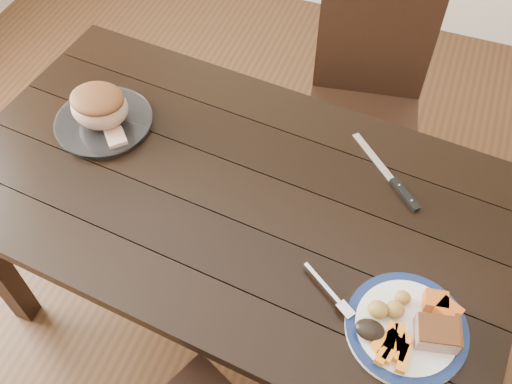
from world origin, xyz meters
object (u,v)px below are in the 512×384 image
(dinner_plate, at_px, (406,328))
(chair_far, at_px, (365,99))
(fork, at_px, (331,294))
(dining_table, at_px, (233,209))
(serving_platter, at_px, (104,123))
(carving_knife, at_px, (397,185))
(pork_slice, at_px, (437,333))
(roast_joint, at_px, (100,107))

(dinner_plate, bearing_deg, chair_far, 107.43)
(fork, bearing_deg, dining_table, -178.47)
(chair_far, bearing_deg, serving_platter, 32.75)
(fork, relative_size, carving_knife, 0.64)
(chair_far, distance_m, carving_knife, 0.64)
(pork_slice, bearing_deg, dinner_plate, 175.24)
(carving_knife, bearing_deg, dining_table, -114.15)
(chair_far, distance_m, fork, 1.00)
(carving_knife, bearing_deg, chair_far, 152.82)
(chair_far, xyz_separation_m, roast_joint, (-0.70, -0.64, 0.30))
(dinner_plate, height_order, fork, fork)
(carving_knife, bearing_deg, fork, -57.27)
(pork_slice, bearing_deg, carving_knife, 112.67)
(pork_slice, bearing_deg, fork, 174.71)
(dinner_plate, xyz_separation_m, fork, (-0.19, 0.02, 0.01))
(chair_far, distance_m, dinner_plate, 1.05)
(fork, bearing_deg, dinner_plate, 28.48)
(chair_far, bearing_deg, fork, 87.27)
(carving_knife, bearing_deg, serving_platter, -131.21)
(dining_table, height_order, roast_joint, roast_joint)
(pork_slice, bearing_deg, roast_joint, 162.21)
(fork, height_order, roast_joint, roast_joint)
(dining_table, xyz_separation_m, chair_far, (0.24, 0.74, -0.13))
(serving_platter, distance_m, fork, 0.88)
(chair_far, relative_size, pork_slice, 9.68)
(dining_table, bearing_deg, chair_far, 72.16)
(fork, bearing_deg, chair_far, 130.90)
(serving_platter, bearing_deg, roast_joint, 180.00)
(fork, xyz_separation_m, roast_joint, (-0.82, 0.32, 0.05))
(dinner_plate, distance_m, carving_knife, 0.43)
(serving_platter, height_order, pork_slice, pork_slice)
(serving_platter, relative_size, roast_joint, 1.66)
(dining_table, xyz_separation_m, dinner_plate, (0.54, -0.24, 0.10))
(chair_far, bearing_deg, dining_table, 62.48)
(chair_far, bearing_deg, pork_slice, 101.00)
(roast_joint, height_order, carving_knife, roast_joint)
(fork, bearing_deg, carving_knife, 113.02)
(chair_far, bearing_deg, carving_knife, 99.47)
(chair_far, distance_m, serving_platter, 0.98)
(serving_platter, bearing_deg, dining_table, -11.65)
(serving_platter, xyz_separation_m, pork_slice, (1.07, -0.34, 0.03))
(serving_platter, xyz_separation_m, roast_joint, (-0.00, 0.00, 0.07))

